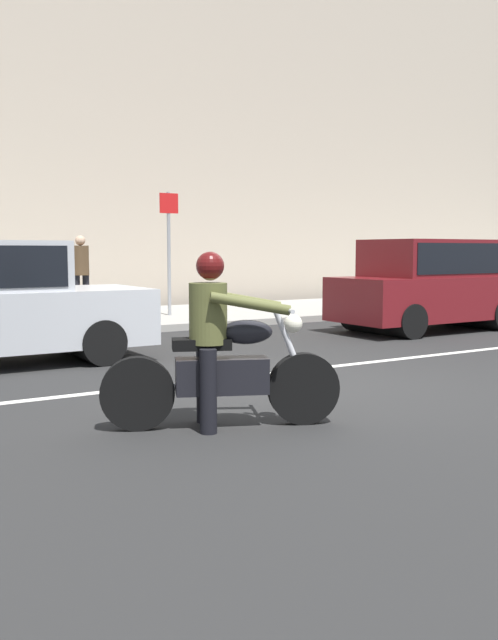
% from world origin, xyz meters
% --- Properties ---
extents(ground_plane, '(80.00, 80.00, 0.00)m').
position_xyz_m(ground_plane, '(0.00, 0.00, 0.00)').
color(ground_plane, '#262626').
extents(sidewalk_slab, '(40.00, 4.40, 0.14)m').
position_xyz_m(sidewalk_slab, '(0.00, 8.00, 0.07)').
color(sidewalk_slab, '#99968E').
rests_on(sidewalk_slab, ground_plane).
extents(building_facade, '(40.00, 1.40, 11.90)m').
position_xyz_m(building_facade, '(0.00, 11.40, 5.95)').
color(building_facade, '#B7A893').
rests_on(building_facade, ground_plane).
extents(lane_marking_stripe, '(18.00, 0.14, 0.01)m').
position_xyz_m(lane_marking_stripe, '(-0.01, 0.90, 0.00)').
color(lane_marking_stripe, silver).
rests_on(lane_marking_stripe, ground_plane).
extents(motorcycle_with_rider_olive, '(2.03, 1.03, 1.58)m').
position_xyz_m(motorcycle_with_rider_olive, '(-1.82, -1.12, 0.65)').
color(motorcycle_with_rider_olive, black).
rests_on(motorcycle_with_rider_olive, ground_plane).
extents(parked_hatchback_maroon, '(4.00, 1.76, 1.80)m').
position_xyz_m(parked_hatchback_maroon, '(5.37, 3.27, 0.94)').
color(parked_hatchback_maroon, maroon).
rests_on(parked_hatchback_maroon, ground_plane).
extents(street_sign_post, '(0.44, 0.08, 2.74)m').
position_xyz_m(street_sign_post, '(1.77, 7.62, 1.79)').
color(street_sign_post, gray).
rests_on(street_sign_post, sidewalk_slab).
extents(pedestrian_bystander, '(0.34, 0.34, 1.76)m').
position_xyz_m(pedestrian_bystander, '(-0.24, 7.68, 1.17)').
color(pedestrian_bystander, black).
rests_on(pedestrian_bystander, sidewalk_slab).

